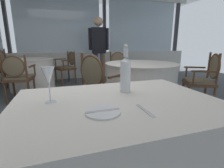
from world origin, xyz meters
TOP-DOWN VIEW (x-y plane):
  - ground_plane at (0.00, 0.00)m, footprint 11.94×11.94m
  - window_wall_far at (-0.00, 3.45)m, footprint 9.11×0.14m
  - foreground_table at (0.26, -1.14)m, footprint 1.24×0.89m
  - side_plate at (0.12, -1.30)m, footprint 0.18×0.18m
  - butter_knife at (0.12, -1.30)m, footprint 0.18×0.02m
  - dinner_fork at (0.34, -1.34)m, footprint 0.02×0.17m
  - water_bottle at (0.37, -0.99)m, footprint 0.07×0.07m
  - wine_glass at (-0.13, -1.06)m, footprint 0.07×0.07m
  - background_table_0 at (-0.74, 2.34)m, footprint 1.06×1.06m
  - dining_chair_0_0 at (-1.51, 2.91)m, footprint 0.65×0.66m
  - dining_chair_0_1 at (-0.85, 1.39)m, footprint 0.57×0.52m
  - dining_chair_0_2 at (0.14, 2.72)m, footprint 0.61×0.64m
  - background_table_1 at (1.37, 0.66)m, footprint 1.34×1.34m
  - dining_chair_1_0 at (0.43, 0.09)m, footprint 0.63×0.65m
  - dining_chair_1_1 at (2.33, 0.13)m, footprint 0.62×0.65m
  - dining_chair_1_2 at (1.34, 1.75)m, footprint 0.54×0.48m
  - diner_person_0 at (0.94, 2.25)m, footprint 0.52×0.29m

SIDE VIEW (x-z plane):
  - ground_plane at x=0.00m, z-range 0.00..0.00m
  - background_table_0 at x=-0.74m, z-range 0.00..0.76m
  - foreground_table at x=0.26m, z-range 0.00..0.76m
  - background_table_1 at x=1.37m, z-range 0.00..0.76m
  - dining_chair_1_2 at x=1.34m, z-range 0.08..1.00m
  - dining_chair_0_2 at x=0.14m, z-range 0.08..1.00m
  - dining_chair_0_1 at x=-0.85m, z-range 0.09..0.99m
  - dining_chair_1_1 at x=2.33m, z-range 0.08..1.03m
  - dining_chair_0_0 at x=-1.51m, z-range 0.07..1.05m
  - dining_chair_1_0 at x=0.43m, z-range 0.09..1.07m
  - dinner_fork at x=0.34m, z-range 0.76..0.76m
  - side_plate at x=0.12m, z-range 0.76..0.77m
  - butter_knife at x=0.12m, z-range 0.77..0.77m
  - water_bottle at x=0.37m, z-range 0.73..1.06m
  - wine_glass at x=-0.13m, z-range 0.81..1.02m
  - diner_person_0 at x=0.94m, z-range 0.13..1.90m
  - window_wall_far at x=0.00m, z-range -0.28..2.53m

